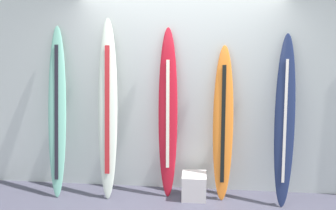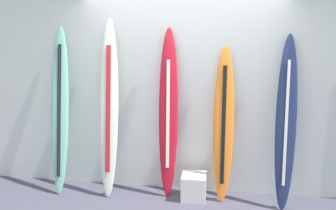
% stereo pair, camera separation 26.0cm
% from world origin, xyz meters
% --- Properties ---
extents(wall_back, '(7.20, 0.20, 2.80)m').
position_xyz_m(wall_back, '(0.00, 1.30, 1.40)').
color(wall_back, silver).
rests_on(wall_back, ground).
extents(surfboard_seafoam, '(0.24, 0.45, 2.16)m').
position_xyz_m(surfboard_seafoam, '(-1.56, 0.96, 1.08)').
color(surfboard_seafoam, '#7BC8AD').
rests_on(surfboard_seafoam, ground).
extents(surfboard_ivory, '(0.25, 0.42, 2.25)m').
position_xyz_m(surfboard_ivory, '(-0.90, 0.96, 1.11)').
color(surfboard_ivory, silver).
rests_on(surfboard_ivory, ground).
extents(surfboard_crimson, '(0.26, 0.31, 2.14)m').
position_xyz_m(surfboard_crimson, '(-0.15, 1.03, 1.07)').
color(surfboard_crimson, red).
rests_on(surfboard_crimson, ground).
extents(surfboard_sunset, '(0.26, 0.33, 1.93)m').
position_xyz_m(surfboard_sunset, '(0.53, 1.01, 0.95)').
color(surfboard_sunset, orange).
rests_on(surfboard_sunset, ground).
extents(surfboard_navy, '(0.26, 0.42, 2.07)m').
position_xyz_m(surfboard_navy, '(1.26, 0.95, 1.02)').
color(surfboard_navy, navy).
rests_on(surfboard_navy, ground).
extents(display_block_left, '(0.31, 0.31, 0.32)m').
position_xyz_m(display_block_left, '(0.19, 0.93, 0.16)').
color(display_block_left, white).
rests_on(display_block_left, ground).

